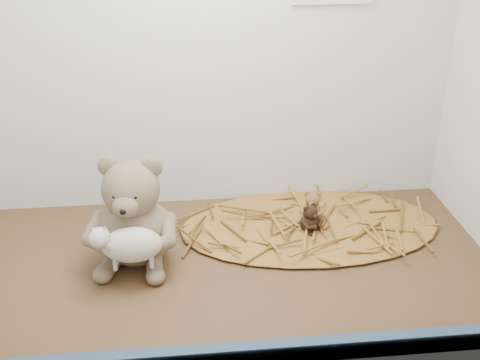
{
  "coord_description": "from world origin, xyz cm",
  "views": [
    {
      "loc": [
        -4.84,
        -105.45,
        72.56
      ],
      "look_at": [
        6.38,
        1.31,
        19.37
      ],
      "focal_mm": 45.0,
      "sensor_mm": 36.0,
      "label": 1
    }
  ],
  "objects_px": {
    "toy_lamb": "(132,245)",
    "mini_teddy_brown": "(310,217)",
    "main_teddy": "(133,210)",
    "mini_teddy_tan": "(312,204)"
  },
  "relations": [
    {
      "from": "main_teddy",
      "to": "toy_lamb",
      "type": "relative_size",
      "value": 1.56
    },
    {
      "from": "toy_lamb",
      "to": "main_teddy",
      "type": "bearing_deg",
      "value": 90.0
    },
    {
      "from": "toy_lamb",
      "to": "mini_teddy_tan",
      "type": "bearing_deg",
      "value": 26.93
    },
    {
      "from": "toy_lamb",
      "to": "mini_teddy_brown",
      "type": "relative_size",
      "value": 2.29
    },
    {
      "from": "main_teddy",
      "to": "toy_lamb",
      "type": "bearing_deg",
      "value": -81.27
    },
    {
      "from": "main_teddy",
      "to": "mini_teddy_brown",
      "type": "bearing_deg",
      "value": 18.23
    },
    {
      "from": "main_teddy",
      "to": "mini_teddy_brown",
      "type": "height_order",
      "value": "main_teddy"
    },
    {
      "from": "main_teddy",
      "to": "mini_teddy_tan",
      "type": "distance_m",
      "value": 0.43
    },
    {
      "from": "toy_lamb",
      "to": "mini_teddy_brown",
      "type": "xyz_separation_m",
      "value": [
        0.39,
        0.15,
        -0.05
      ]
    },
    {
      "from": "main_teddy",
      "to": "toy_lamb",
      "type": "xyz_separation_m",
      "value": [
        0.0,
        -0.09,
        -0.03
      ]
    }
  ]
}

